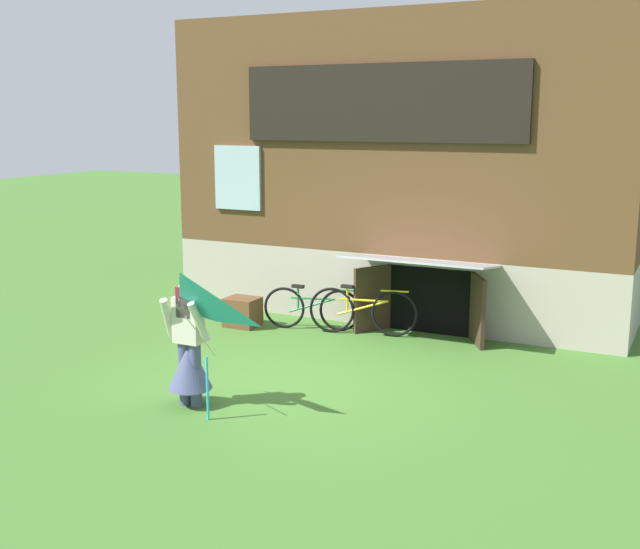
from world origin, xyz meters
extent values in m
plane|color=#3D6B28|center=(0.00, 0.00, 0.00)|extent=(60.00, 60.00, 0.00)
cube|color=#ADA393|center=(0.00, 5.69, 0.60)|extent=(7.72, 5.37, 1.19)
cube|color=brown|center=(0.00, 5.69, 3.11)|extent=(7.72, 5.37, 3.83)
cube|color=black|center=(0.00, 2.96, 3.59)|extent=(4.67, 0.08, 1.20)
cube|color=#9EB7C6|center=(0.00, 2.98, 3.59)|extent=(4.51, 0.04, 1.08)
cube|color=#9EB7C6|center=(-2.62, 2.97, 2.34)|extent=(0.90, 0.06, 1.10)
cube|color=black|center=(0.88, 2.98, 0.53)|extent=(1.40, 0.03, 1.05)
cube|color=#3D2B1E|center=(0.03, 2.70, 0.53)|extent=(0.42, 0.63, 1.05)
cube|color=#3D2B1E|center=(1.73, 2.70, 0.53)|extent=(0.40, 0.64, 1.05)
cube|color=#999EA8|center=(0.88, 2.45, 1.24)|extent=(2.24, 1.09, 0.18)
cylinder|color=#474C75|center=(-0.71, -1.34, 0.39)|extent=(0.14, 0.14, 0.77)
cylinder|color=#474C75|center=(-0.55, -1.34, 0.39)|extent=(0.14, 0.14, 0.77)
cone|color=#474C75|center=(-0.63, -1.34, 0.50)|extent=(0.52, 0.52, 0.58)
cube|color=beige|center=(-0.63, -1.34, 1.05)|extent=(0.34, 0.20, 0.55)
cylinder|color=beige|center=(-0.85, -1.44, 1.08)|extent=(0.17, 0.31, 0.51)
cylinder|color=beige|center=(-0.41, -1.44, 1.08)|extent=(0.17, 0.31, 0.51)
cube|color=maroon|center=(-0.63, -1.40, 1.27)|extent=(0.20, 0.08, 0.36)
sphere|color=#D8AD8E|center=(-0.63, -1.34, 1.43)|extent=(0.21, 0.21, 0.21)
pyramid|color=#2DB2CC|center=(-0.34, -1.87, 1.31)|extent=(1.05, 0.81, 0.68)
cylinder|color=beige|center=(-0.28, -1.59, 0.95)|extent=(0.01, 0.55, 0.60)
cylinder|color=#2DB2CC|center=(-0.18, -1.64, 0.38)|extent=(0.03, 0.03, 0.75)
torus|color=black|center=(0.47, 2.53, 0.37)|extent=(0.73, 0.20, 0.73)
torus|color=black|center=(-0.50, 2.32, 0.37)|extent=(0.73, 0.20, 0.73)
cylinder|color=gold|center=(-0.02, 2.42, 0.56)|extent=(0.74, 0.19, 0.04)
cylinder|color=gold|center=(-0.02, 2.42, 0.44)|extent=(0.81, 0.21, 0.30)
cylinder|color=gold|center=(-0.26, 2.37, 0.56)|extent=(0.04, 0.04, 0.41)
cube|color=black|center=(-0.26, 2.37, 0.76)|extent=(0.20, 0.08, 0.05)
cylinder|color=gold|center=(0.47, 2.53, 0.73)|extent=(0.44, 0.12, 0.03)
torus|color=black|center=(-0.42, 2.45, 0.34)|extent=(0.67, 0.21, 0.68)
torus|color=black|center=(-1.31, 2.22, 0.34)|extent=(0.67, 0.21, 0.68)
cylinder|color=#287A3D|center=(-0.87, 2.34, 0.51)|extent=(0.68, 0.21, 0.04)
cylinder|color=#287A3D|center=(-0.87, 2.34, 0.40)|extent=(0.74, 0.22, 0.28)
cylinder|color=#287A3D|center=(-1.09, 2.28, 0.51)|extent=(0.04, 0.04, 0.38)
cube|color=black|center=(-1.09, 2.28, 0.70)|extent=(0.20, 0.08, 0.05)
cylinder|color=#287A3D|center=(-0.42, 2.45, 0.67)|extent=(0.43, 0.14, 0.03)
cube|color=brown|center=(-1.98, 2.02, 0.24)|extent=(0.53, 0.45, 0.48)
camera|label=1|loc=(4.72, -8.69, 3.40)|focal=44.40mm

